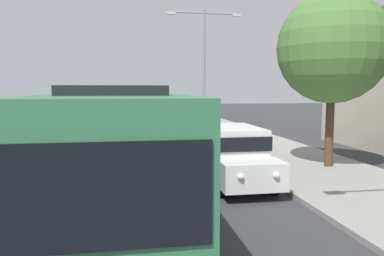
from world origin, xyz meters
TOP-DOWN VIEW (x-y plane):
  - bus_lead at (-1.30, 10.86)m, footprint 2.58×11.33m
  - bus_second_in_line at (-1.30, 23.74)m, footprint 2.58×11.64m
  - bus_middle at (-1.30, 36.22)m, footprint 2.58×11.15m
  - white_suv at (2.40, 13.21)m, footprint 1.86×4.87m
  - streetlamp_mid at (4.10, 26.63)m, footprint 5.05×0.28m
  - roadside_tree at (6.64, 14.58)m, footprint 4.21×4.21m

SIDE VIEW (x-z plane):
  - white_suv at x=2.40m, z-range 0.08..1.98m
  - bus_middle at x=-1.30m, z-range 0.09..3.30m
  - bus_lead at x=-1.30m, z-range 0.09..3.30m
  - bus_second_in_line at x=-1.30m, z-range 0.09..3.30m
  - roadside_tree at x=6.64m, z-range 1.36..8.01m
  - streetlamp_mid at x=4.10m, z-range 1.02..9.31m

